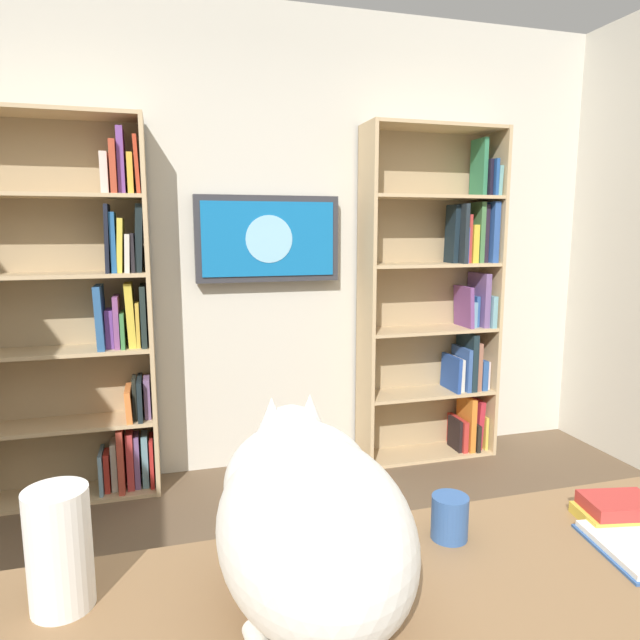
{
  "coord_description": "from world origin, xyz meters",
  "views": [
    {
      "loc": [
        0.54,
        1.09,
        1.44
      ],
      "look_at": [
        -0.09,
        -1.14,
        1.07
      ],
      "focal_mm": 31.48,
      "sensor_mm": 36.0,
      "label": 1
    }
  ],
  "objects_px": {
    "wall_mounted_tv": "(268,239)",
    "paper_towel_roll": "(59,549)",
    "bookshelf_right": "(83,318)",
    "desk_book_stack": "(620,511)",
    "coffee_mug": "(450,517)",
    "cat": "(308,513)",
    "bookshelf_left": "(444,303)"
  },
  "relations": [
    {
      "from": "wall_mounted_tv",
      "to": "cat",
      "type": "height_order",
      "value": "wall_mounted_tv"
    },
    {
      "from": "wall_mounted_tv",
      "to": "cat",
      "type": "relative_size",
      "value": 1.35
    },
    {
      "from": "cat",
      "to": "coffee_mug",
      "type": "bearing_deg",
      "value": -161.74
    },
    {
      "from": "coffee_mug",
      "to": "desk_book_stack",
      "type": "relative_size",
      "value": 0.46
    },
    {
      "from": "bookshelf_right",
      "to": "wall_mounted_tv",
      "type": "height_order",
      "value": "bookshelf_right"
    },
    {
      "from": "wall_mounted_tv",
      "to": "paper_towel_roll",
      "type": "height_order",
      "value": "wall_mounted_tv"
    },
    {
      "from": "wall_mounted_tv",
      "to": "paper_towel_roll",
      "type": "relative_size",
      "value": 3.76
    },
    {
      "from": "bookshelf_right",
      "to": "desk_book_stack",
      "type": "xyz_separation_m",
      "value": [
        -1.4,
        2.18,
        -0.18
      ]
    },
    {
      "from": "bookshelf_left",
      "to": "bookshelf_right",
      "type": "xyz_separation_m",
      "value": [
        2.11,
        -0.0,
        0.0
      ]
    },
    {
      "from": "desk_book_stack",
      "to": "wall_mounted_tv",
      "type": "bearing_deg",
      "value": -80.21
    },
    {
      "from": "paper_towel_roll",
      "to": "coffee_mug",
      "type": "bearing_deg",
      "value": -178.98
    },
    {
      "from": "wall_mounted_tv",
      "to": "paper_towel_roll",
      "type": "distance_m",
      "value": 2.42
    },
    {
      "from": "bookshelf_left",
      "to": "wall_mounted_tv",
      "type": "bearing_deg",
      "value": -4.32
    },
    {
      "from": "paper_towel_roll",
      "to": "coffee_mug",
      "type": "relative_size",
      "value": 2.31
    },
    {
      "from": "bookshelf_right",
      "to": "paper_towel_roll",
      "type": "bearing_deg",
      "value": 95.66
    },
    {
      "from": "bookshelf_left",
      "to": "desk_book_stack",
      "type": "height_order",
      "value": "bookshelf_left"
    },
    {
      "from": "cat",
      "to": "paper_towel_roll",
      "type": "xyz_separation_m",
      "value": [
        0.43,
        -0.1,
        -0.06
      ]
    },
    {
      "from": "wall_mounted_tv",
      "to": "coffee_mug",
      "type": "bearing_deg",
      "value": 89.39
    },
    {
      "from": "coffee_mug",
      "to": "paper_towel_roll",
      "type": "bearing_deg",
      "value": 1.02
    },
    {
      "from": "bookshelf_left",
      "to": "cat",
      "type": "height_order",
      "value": "bookshelf_left"
    },
    {
      "from": "bookshelf_right",
      "to": "coffee_mug",
      "type": "bearing_deg",
      "value": 114.79
    },
    {
      "from": "paper_towel_roll",
      "to": "desk_book_stack",
      "type": "height_order",
      "value": "paper_towel_roll"
    },
    {
      "from": "wall_mounted_tv",
      "to": "coffee_mug",
      "type": "distance_m",
      "value": 2.29
    },
    {
      "from": "cat",
      "to": "desk_book_stack",
      "type": "xyz_separation_m",
      "value": [
        -0.76,
        -0.07,
        -0.14
      ]
    },
    {
      "from": "bookshelf_right",
      "to": "coffee_mug",
      "type": "relative_size",
      "value": 21.01
    },
    {
      "from": "bookshelf_right",
      "to": "cat",
      "type": "bearing_deg",
      "value": 105.86
    },
    {
      "from": "cat",
      "to": "desk_book_stack",
      "type": "height_order",
      "value": "cat"
    },
    {
      "from": "bookshelf_left",
      "to": "desk_book_stack",
      "type": "bearing_deg",
      "value": 71.97
    },
    {
      "from": "bookshelf_left",
      "to": "coffee_mug",
      "type": "bearing_deg",
      "value": 62.25
    },
    {
      "from": "cat",
      "to": "coffee_mug",
      "type": "relative_size",
      "value": 6.42
    },
    {
      "from": "paper_towel_roll",
      "to": "desk_book_stack",
      "type": "relative_size",
      "value": 1.05
    },
    {
      "from": "bookshelf_left",
      "to": "coffee_mug",
      "type": "relative_size",
      "value": 21.32
    }
  ]
}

